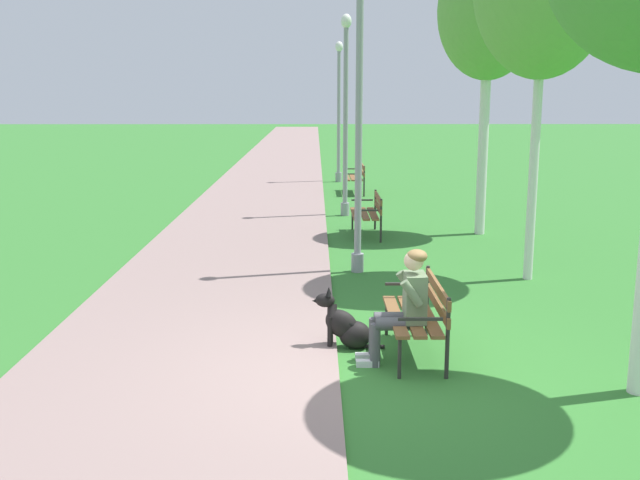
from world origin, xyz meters
The scene contains 11 objects.
ground_plane centered at (0.00, 0.00, 0.00)m, with size 120.00×120.00×0.00m, color #33752D.
paved_path centered at (-2.05, 24.00, 0.02)m, with size 3.41×60.00×0.04m, color gray.
park_bench_near centered at (0.56, 0.64, 0.51)m, with size 0.55×1.50×0.85m.
park_bench_mid centered at (0.50, 7.56, 0.51)m, with size 0.55×1.50×0.85m.
park_bench_far centered at (0.59, 13.95, 0.51)m, with size 0.55×1.50×0.85m.
person_seated_on_near_bench centered at (0.35, 0.39, 0.68)m, with size 0.74×0.49×1.25m.
dog_black centered at (-0.25, 0.86, 0.26)m, with size 0.83×0.31×0.71m.
lamp_post_near centered at (0.09, 4.51, 2.46)m, with size 0.24×0.24×4.76m.
lamp_post_mid centered at (0.11, 10.06, 2.36)m, with size 0.24×0.24×4.58m.
lamp_post_far centered at (0.17, 16.72, 2.28)m, with size 0.24×0.24×4.41m.
birch_tree_third centered at (2.79, 7.76, 4.37)m, with size 1.99×1.92×5.74m.
Camera 1 is at (-0.59, -7.16, 2.87)m, focal length 41.60 mm.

